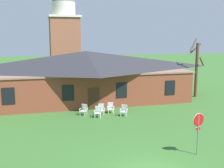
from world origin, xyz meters
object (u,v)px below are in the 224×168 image
object	(u,v)px
lawn_chair_left_end	(101,109)
lawn_chair_middle	(111,107)
stop_sign	(198,126)
lawn_chair_by_porch	(84,109)
lawn_chair_near_door	(98,111)
lawn_chair_right_end	(124,110)

from	to	relation	value
lawn_chair_left_end	lawn_chair_middle	size ratio (longest dim) A/B	1.00
stop_sign	lawn_chair_by_porch	xyz separation A→B (m)	(-5.01, 10.29, -1.28)
stop_sign	lawn_chair_left_end	bearing A→B (deg)	109.03
lawn_chair_left_end	lawn_chair_by_porch	bearing A→B (deg)	171.94
lawn_chair_near_door	lawn_chair_left_end	bearing A→B (deg)	59.60
lawn_chair_near_door	lawn_chair_left_end	xyz separation A→B (m)	(0.48, 0.81, 0.00)
lawn_chair_near_door	lawn_chair_left_end	distance (m)	0.94
lawn_chair_by_porch	lawn_chair_middle	distance (m)	2.50
lawn_chair_by_porch	lawn_chair_near_door	bearing A→B (deg)	-44.00
stop_sign	lawn_chair_near_door	bearing A→B (deg)	113.10
lawn_chair_left_end	lawn_chair_right_end	xyz separation A→B (m)	(1.87, -0.97, 0.00)
lawn_chair_near_door	lawn_chair_right_end	xyz separation A→B (m)	(2.34, -0.16, 0.00)
stop_sign	lawn_chair_near_door	size ratio (longest dim) A/B	2.63
lawn_chair_by_porch	lawn_chair_near_door	xyz separation A→B (m)	(1.06, -1.03, 0.00)
stop_sign	lawn_chair_middle	xyz separation A→B (m)	(-2.51, 10.36, -1.28)
lawn_chair_by_porch	lawn_chair_left_end	bearing A→B (deg)	-8.06
lawn_chair_near_door	lawn_chair_right_end	world-z (taller)	same
lawn_chair_by_porch	lawn_chair_near_door	size ratio (longest dim) A/B	1.00
lawn_chair_left_end	lawn_chair_right_end	size ratio (longest dim) A/B	1.00
stop_sign	lawn_chair_right_end	size ratio (longest dim) A/B	2.63
stop_sign	lawn_chair_right_end	bearing A→B (deg)	100.02
lawn_chair_near_door	lawn_chair_middle	world-z (taller)	same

